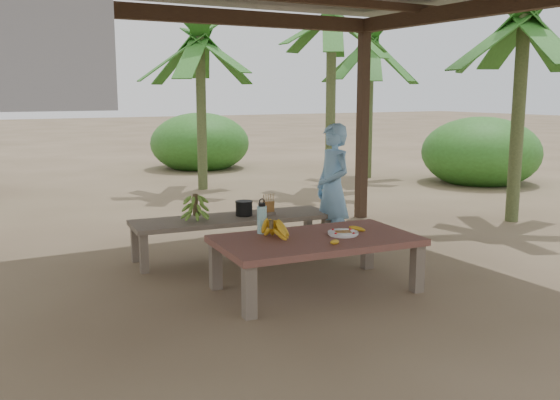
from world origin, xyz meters
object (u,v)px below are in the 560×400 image
ripe_banana_bunch (271,229)px  cooking_pot (244,209)px  work_table (316,244)px  water_flask (262,219)px  woman (333,189)px  plate (343,233)px  bench (233,222)px

ripe_banana_bunch → cooking_pot: (0.36, 1.30, -0.06)m
work_table → cooking_pot: bearing=95.6°
water_flask → woman: (1.27, 0.72, 0.09)m
ripe_banana_bunch → cooking_pot: 1.35m
ripe_banana_bunch → woman: (1.30, 0.95, 0.14)m
work_table → plate: bearing=-6.8°
bench → water_flask: water_flask is taller
work_table → plate: 0.28m
work_table → woman: woman is taller
bench → ripe_banana_bunch: bearing=-94.1°
ripe_banana_bunch → bench: bearing=80.5°
water_flask → woman: woman is taller
bench → cooking_pot: (0.14, 0.01, 0.13)m
woman → cooking_pot: bearing=-107.2°
bench → woman: woman is taller
cooking_pot → woman: bearing=-20.3°
woman → work_table: bearing=-36.8°
cooking_pot → bench: bearing=-176.7°
work_table → water_flask: water_flask is taller
ripe_banana_bunch → cooking_pot: ripe_banana_bunch is taller
bench → work_table: bearing=-78.1°
ripe_banana_bunch → water_flask: (0.03, 0.23, 0.05)m
plate → water_flask: water_flask is taller
ripe_banana_bunch → work_table: bearing=-21.7°
work_table → water_flask: (-0.35, 0.38, 0.20)m
cooking_pot → woman: woman is taller
cooking_pot → woman: 1.02m
bench → water_flask: 1.10m
bench → woman: 1.18m
work_table → plate: size_ratio=6.62×
water_flask → cooking_pot: water_flask is taller
ripe_banana_bunch → woman: size_ratio=0.21×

